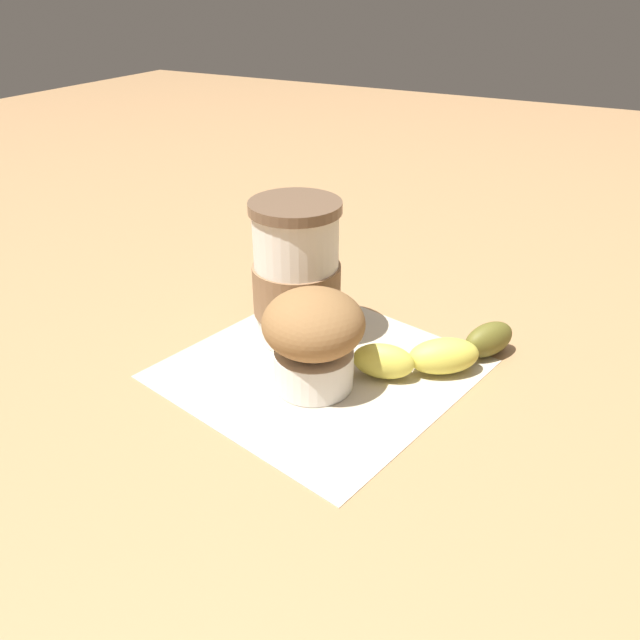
% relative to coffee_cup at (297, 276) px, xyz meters
% --- Properties ---
extents(ground_plane, '(3.00, 3.00, 0.00)m').
position_rel_coffee_cup_xyz_m(ground_plane, '(0.05, -0.04, -0.07)').
color(ground_plane, '#A87C51').
extents(paper_napkin, '(0.30, 0.30, 0.00)m').
position_rel_coffee_cup_xyz_m(paper_napkin, '(0.05, -0.04, -0.07)').
color(paper_napkin, beige).
rests_on(paper_napkin, ground_plane).
extents(coffee_cup, '(0.09, 0.09, 0.14)m').
position_rel_coffee_cup_xyz_m(coffee_cup, '(0.00, 0.00, 0.00)').
color(coffee_cup, silver).
rests_on(coffee_cup, paper_napkin).
extents(muffin, '(0.09, 0.09, 0.09)m').
position_rel_coffee_cup_xyz_m(muffin, '(0.06, -0.07, -0.02)').
color(muffin, white).
rests_on(muffin, paper_napkin).
extents(banana, '(0.13, 0.14, 0.03)m').
position_rel_coffee_cup_xyz_m(banana, '(0.15, 0.01, -0.05)').
color(banana, '#D6CC4C').
rests_on(banana, paper_napkin).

